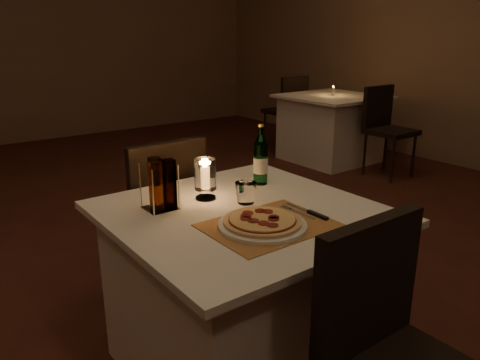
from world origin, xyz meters
TOP-DOWN VIEW (x-y plane):
  - floor at (0.00, 0.00)m, footprint 8.00×10.00m
  - main_table at (0.12, -0.30)m, footprint 1.00×1.00m
  - chair_near at (0.12, -1.02)m, footprint 0.42×0.42m
  - chair_far at (0.12, 0.41)m, footprint 0.42×0.42m
  - placemat at (0.10, -0.48)m, footprint 0.45×0.34m
  - plate at (0.07, -0.48)m, footprint 0.32×0.32m
  - pizza at (0.07, -0.48)m, footprint 0.28×0.28m
  - fork at (0.26, -0.45)m, footprint 0.02×0.18m
  - knife at (0.30, -0.51)m, footprint 0.02×0.22m
  - tumbler at (0.18, -0.24)m, footprint 0.09×0.09m
  - water_bottle at (0.39, -0.08)m, footprint 0.07×0.07m
  - hurricane_candle at (0.07, -0.10)m, footprint 0.09×0.09m
  - cruet_caddy at (-0.14, -0.11)m, footprint 0.12×0.12m
  - neighbor_table_right at (3.05, 1.91)m, footprint 1.00×1.00m
  - neighbor_chair_ra at (3.05, 1.19)m, footprint 0.42×0.42m
  - neighbor_chair_rb at (3.05, 2.62)m, footprint 0.42×0.42m
  - neighbor_candle_right at (3.05, 1.91)m, footprint 0.03×0.03m

SIDE VIEW (x-z plane):
  - floor at x=0.00m, z-range -0.02..0.00m
  - main_table at x=0.12m, z-range 0.00..0.74m
  - neighbor_table_right at x=3.05m, z-range 0.00..0.74m
  - chair_near at x=0.12m, z-range 0.10..1.00m
  - chair_far at x=0.12m, z-range 0.10..1.00m
  - neighbor_chair_ra at x=3.05m, z-range 0.10..1.00m
  - neighbor_chair_rb at x=3.05m, z-range 0.10..1.00m
  - placemat at x=0.10m, z-range 0.74..0.74m
  - fork at x=0.26m, z-range 0.74..0.75m
  - knife at x=0.30m, z-range 0.74..0.76m
  - plate at x=0.07m, z-range 0.74..0.76m
  - pizza at x=0.07m, z-range 0.76..0.78m
  - tumbler at x=0.18m, z-range 0.74..0.83m
  - neighbor_candle_right at x=3.05m, z-range 0.73..0.84m
  - cruet_caddy at x=-0.14m, z-range 0.73..0.94m
  - hurricane_candle at x=0.07m, z-range 0.75..0.93m
  - water_bottle at x=0.39m, z-range 0.71..0.99m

